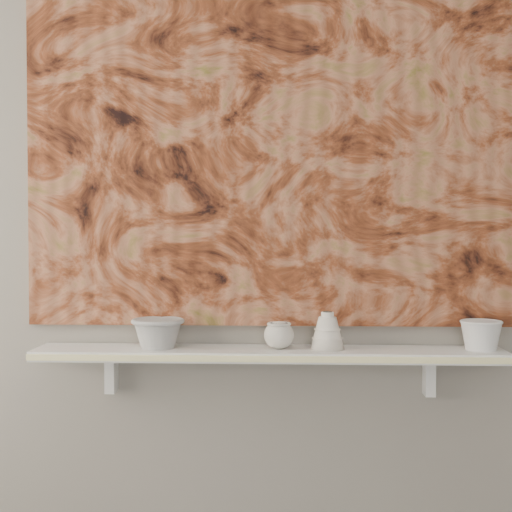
# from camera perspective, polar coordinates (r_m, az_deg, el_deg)

# --- Properties ---
(wall_back) EXTENTS (3.60, 0.00, 3.60)m
(wall_back) POSITION_cam_1_polar(r_m,az_deg,el_deg) (2.21, 1.05, 3.76)
(wall_back) COLOR gray
(wall_back) RESTS_ON floor
(shelf) EXTENTS (1.40, 0.18, 0.03)m
(shelf) POSITION_cam_1_polar(r_m,az_deg,el_deg) (2.15, 0.98, -7.82)
(shelf) COLOR silver
(shelf) RESTS_ON wall_back
(shelf_stripe) EXTENTS (1.40, 0.01, 0.02)m
(shelf_stripe) POSITION_cam_1_polar(r_m,az_deg,el_deg) (2.06, 0.91, -8.25)
(shelf_stripe) COLOR #F8EFA5
(shelf_stripe) RESTS_ON shelf
(bracket_left) EXTENTS (0.03, 0.06, 0.12)m
(bracket_left) POSITION_cam_1_polar(r_m,az_deg,el_deg) (2.29, -11.49, -9.16)
(bracket_left) COLOR silver
(bracket_left) RESTS_ON wall_back
(bracket_right) EXTENTS (0.03, 0.06, 0.12)m
(bracket_right) POSITION_cam_1_polar(r_m,az_deg,el_deg) (2.27, 13.67, -9.29)
(bracket_right) COLOR silver
(bracket_right) RESTS_ON wall_back
(painting) EXTENTS (1.50, 0.02, 1.10)m
(painting) POSITION_cam_1_polar(r_m,az_deg,el_deg) (2.21, 1.04, 8.69)
(painting) COLOR brown
(painting) RESTS_ON wall_back
(house_motif) EXTENTS (0.09, 0.00, 0.08)m
(house_motif) POSITION_cam_1_polar(r_m,az_deg,el_deg) (2.22, 12.71, 0.67)
(house_motif) COLOR black
(house_motif) RESTS_ON painting
(bowl_grey) EXTENTS (0.17, 0.17, 0.09)m
(bowl_grey) POSITION_cam_1_polar(r_m,az_deg,el_deg) (2.17, -7.86, -6.10)
(bowl_grey) COLOR #979795
(bowl_grey) RESTS_ON shelf
(cup_cream) EXTENTS (0.10, 0.10, 0.08)m
(cup_cream) POSITION_cam_1_polar(r_m,az_deg,el_deg) (2.14, 1.85, -6.34)
(cup_cream) COLOR beige
(cup_cream) RESTS_ON shelf
(bell_vessel) EXTENTS (0.12, 0.12, 0.11)m
(bell_vessel) POSITION_cam_1_polar(r_m,az_deg,el_deg) (2.14, 5.73, -5.95)
(bell_vessel) COLOR white
(bell_vessel) RESTS_ON shelf
(bowl_white) EXTENTS (0.15, 0.15, 0.09)m
(bowl_white) POSITION_cam_1_polar(r_m,az_deg,el_deg) (2.21, 17.57, -6.05)
(bowl_white) COLOR silver
(bowl_white) RESTS_ON shelf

